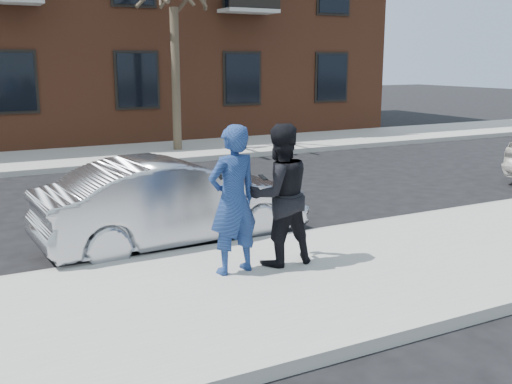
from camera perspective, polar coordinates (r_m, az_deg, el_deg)
ground at (r=7.11m, az=-10.71°, el=-11.21°), size 100.00×100.00×0.00m
near_sidewalk at (r=6.86m, az=-10.11°, el=-11.40°), size 50.00×3.50×0.15m
near_curb at (r=8.48m, az=-13.84°, el=-6.86°), size 50.00×0.10×0.15m
far_sidewalk at (r=17.82m, az=-21.45°, el=2.68°), size 50.00×3.50×0.15m
far_curb at (r=16.05m, az=-20.71°, el=1.76°), size 50.00×0.10×0.15m
silver_sedan at (r=9.33m, az=-7.86°, el=-0.93°), size 4.25×1.75×1.37m
man_hoodie at (r=7.54m, az=-2.20°, el=-0.75°), size 0.75×0.55×1.91m
man_peacoat at (r=7.87m, az=2.23°, el=-0.28°), size 0.93×0.73×1.88m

